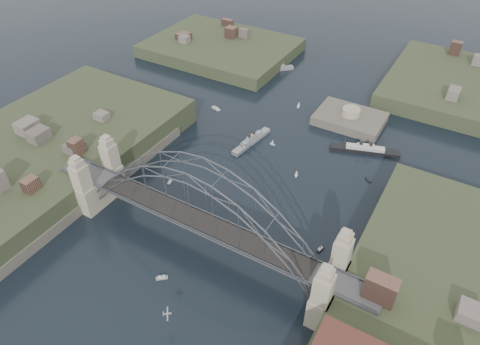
% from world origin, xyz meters
% --- Properties ---
extents(ground, '(500.00, 500.00, 0.00)m').
position_xyz_m(ground, '(0.00, 0.00, 0.00)').
color(ground, black).
rests_on(ground, ground).
extents(bridge, '(84.00, 13.80, 24.60)m').
position_xyz_m(bridge, '(0.00, 0.00, 12.32)').
color(bridge, '#4D4E50').
rests_on(bridge, ground).
extents(shore_west, '(50.50, 90.00, 12.00)m').
position_xyz_m(shore_west, '(-57.32, 0.00, 1.97)').
color(shore_west, '#354025').
rests_on(shore_west, ground).
extents(headland_nw, '(60.00, 45.00, 9.00)m').
position_xyz_m(headland_nw, '(-55.00, 95.00, 0.50)').
color(headland_nw, '#354025').
rests_on(headland_nw, ground).
extents(fort_island, '(22.00, 16.00, 9.40)m').
position_xyz_m(fort_island, '(12.00, 70.00, -0.34)').
color(fort_island, '#5A5448').
rests_on(fort_island, ground).
extents(naval_cruiser_near, '(4.63, 17.40, 5.17)m').
position_xyz_m(naval_cruiser_near, '(-10.58, 43.05, 0.80)').
color(naval_cruiser_near, '#94999C').
rests_on(naval_cruiser_near, ground).
extents(naval_cruiser_far, '(13.61, 13.00, 5.59)m').
position_xyz_m(naval_cruiser_far, '(-27.70, 91.54, 0.87)').
color(naval_cruiser_far, '#94999C').
rests_on(naval_cruiser_far, ground).
extents(ocean_liner, '(20.69, 9.32, 5.12)m').
position_xyz_m(ocean_liner, '(21.68, 56.42, 0.79)').
color(ocean_liner, black).
rests_on(ocean_liner, ground).
extents(aeroplane, '(2.11, 2.59, 0.45)m').
position_xyz_m(aeroplane, '(6.40, -20.92, 4.72)').
color(aeroplane, '#A7A8AE').
extents(small_boat_a, '(1.43, 2.56, 0.45)m').
position_xyz_m(small_boat_a, '(-20.99, 14.84, 0.15)').
color(small_boat_a, silver).
rests_on(small_boat_a, ground).
extents(small_boat_b, '(1.35, 1.65, 2.38)m').
position_xyz_m(small_boat_b, '(8.49, 35.29, 1.02)').
color(small_boat_b, silver).
rests_on(small_boat_b, ground).
extents(small_boat_c, '(2.57, 2.41, 1.43)m').
position_xyz_m(small_boat_c, '(-2.25, -12.34, 0.28)').
color(small_boat_c, silver).
rests_on(small_boat_c, ground).
extents(small_boat_d, '(2.09, 1.82, 0.45)m').
position_xyz_m(small_boat_d, '(26.79, 43.84, 0.15)').
color(small_boat_d, silver).
rests_on(small_boat_d, ground).
extents(small_boat_e, '(3.76, 2.09, 1.43)m').
position_xyz_m(small_boat_e, '(-31.42, 54.44, 0.28)').
color(small_boat_e, silver).
rests_on(small_boat_e, ground).
extents(small_boat_f, '(1.90, 1.16, 2.38)m').
position_xyz_m(small_boat_f, '(-4.32, 45.35, 0.97)').
color(small_boat_f, silver).
rests_on(small_boat_f, ground).
extents(small_boat_h, '(1.18, 2.06, 2.38)m').
position_xyz_m(small_boat_h, '(-6.94, 70.65, 0.94)').
color(small_boat_h, silver).
rests_on(small_boat_h, ground).
extents(small_boat_i, '(1.20, 2.32, 1.43)m').
position_xyz_m(small_boat_i, '(24.91, 13.14, 0.29)').
color(small_boat_i, silver).
rests_on(small_boat_i, ground).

